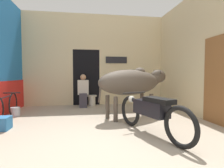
{
  "coord_description": "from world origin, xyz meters",
  "views": [
    {
      "loc": [
        -0.37,
        -2.93,
        1.17
      ],
      "look_at": [
        0.33,
        1.8,
        0.93
      ],
      "focal_mm": 28.0,
      "sensor_mm": 36.0,
      "label": 1
    }
  ],
  "objects_px": {
    "shopkeeper_seated": "(83,90)",
    "plastic_stool": "(92,100)",
    "cow": "(133,82)",
    "motorcycle_near": "(151,112)",
    "bicycle": "(6,107)",
    "bucket": "(15,112)"
  },
  "relations": [
    {
      "from": "plastic_stool",
      "to": "motorcycle_near",
      "type": "bearing_deg",
      "value": -73.04
    },
    {
      "from": "motorcycle_near",
      "to": "cow",
      "type": "bearing_deg",
      "value": 87.94
    },
    {
      "from": "cow",
      "to": "bucket",
      "type": "bearing_deg",
      "value": 170.66
    },
    {
      "from": "motorcycle_near",
      "to": "bicycle",
      "type": "height_order",
      "value": "motorcycle_near"
    },
    {
      "from": "bucket",
      "to": "bicycle",
      "type": "bearing_deg",
      "value": -96.35
    },
    {
      "from": "shopkeeper_seated",
      "to": "plastic_stool",
      "type": "relative_size",
      "value": 2.94
    },
    {
      "from": "cow",
      "to": "plastic_stool",
      "type": "relative_size",
      "value": 5.78
    },
    {
      "from": "shopkeeper_seated",
      "to": "bucket",
      "type": "height_order",
      "value": "shopkeeper_seated"
    },
    {
      "from": "motorcycle_near",
      "to": "plastic_stool",
      "type": "relative_size",
      "value": 4.98
    },
    {
      "from": "motorcycle_near",
      "to": "bicycle",
      "type": "bearing_deg",
      "value": 153.91
    },
    {
      "from": "cow",
      "to": "motorcycle_near",
      "type": "relative_size",
      "value": 1.16
    },
    {
      "from": "bicycle",
      "to": "plastic_stool",
      "type": "bearing_deg",
      "value": 37.99
    },
    {
      "from": "bicycle",
      "to": "bucket",
      "type": "distance_m",
      "value": 0.48
    },
    {
      "from": "bucket",
      "to": "plastic_stool",
      "type": "bearing_deg",
      "value": 31.15
    },
    {
      "from": "plastic_stool",
      "to": "bucket",
      "type": "relative_size",
      "value": 1.57
    },
    {
      "from": "cow",
      "to": "shopkeeper_seated",
      "type": "relative_size",
      "value": 1.96
    },
    {
      "from": "motorcycle_near",
      "to": "shopkeeper_seated",
      "type": "height_order",
      "value": "shopkeeper_seated"
    },
    {
      "from": "bicycle",
      "to": "shopkeeper_seated",
      "type": "xyz_separation_m",
      "value": [
        1.94,
        1.6,
        0.28
      ]
    },
    {
      "from": "bicycle",
      "to": "plastic_stool",
      "type": "relative_size",
      "value": 4.2
    },
    {
      "from": "motorcycle_near",
      "to": "plastic_stool",
      "type": "bearing_deg",
      "value": 106.96
    },
    {
      "from": "motorcycle_near",
      "to": "plastic_stool",
      "type": "height_order",
      "value": "motorcycle_near"
    },
    {
      "from": "bicycle",
      "to": "plastic_stool",
      "type": "distance_m",
      "value": 2.88
    }
  ]
}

